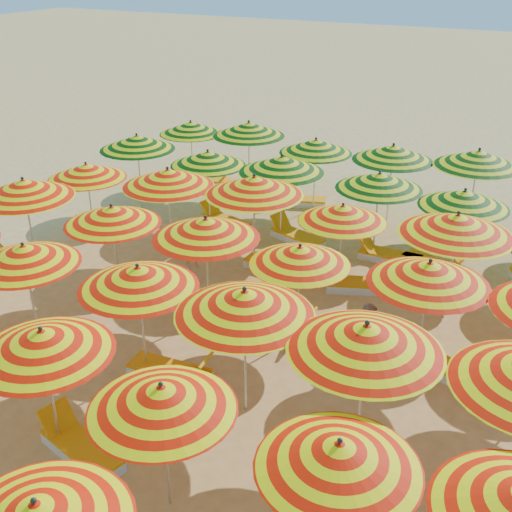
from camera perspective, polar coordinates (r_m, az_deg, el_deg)
name	(u,v)px	position (r m, az deg, el deg)	size (l,w,h in m)	color
ground	(246,327)	(14.86, -0.88, -6.31)	(120.00, 120.00, 0.00)	#E5B266
umbrella_8	(42,342)	(11.00, -18.45, -7.26)	(2.84, 2.84, 2.46)	silver
umbrella_9	(162,398)	(9.54, -8.39, -12.38)	(2.92, 2.92, 2.36)	silver
umbrella_10	(339,455)	(8.65, 7.37, -17.15)	(2.91, 2.91, 2.35)	silver
umbrella_13	(24,255)	(14.12, -19.91, 0.09)	(2.42, 2.42, 2.43)	silver
umbrella_14	(138,277)	(12.49, -10.43, -1.89)	(3.08, 3.08, 2.49)	silver
umbrella_15	(245,303)	(11.17, -1.02, -4.18)	(2.69, 2.69, 2.65)	silver
umbrella_16	(366,338)	(10.31, 9.75, -7.19)	(3.34, 3.34, 2.69)	silver
umbrella_18	(24,189)	(17.39, -19.93, 5.65)	(2.92, 2.92, 2.66)	silver
umbrella_19	(112,215)	(15.58, -12.68, 3.55)	(2.84, 2.84, 2.45)	silver
umbrella_20	(206,228)	(14.26, -4.48, 2.47)	(2.71, 2.71, 2.58)	silver
umbrella_21	(300,256)	(13.52, 3.92, 0.04)	(2.26, 2.26, 2.32)	silver
umbrella_22	(429,273)	(12.81, 15.13, -1.45)	(2.99, 2.99, 2.54)	silver
umbrella_24	(87,171)	(19.09, -14.83, 7.30)	(2.36, 2.36, 2.37)	silver
umbrella_25	(168,178)	(17.37, -7.84, 6.90)	(3.09, 3.09, 2.64)	silver
umbrella_26	(254,186)	(16.44, -0.16, 6.27)	(3.29, 3.29, 2.71)	silver
umbrella_27	(343,213)	(15.75, 7.71, 3.77)	(2.83, 2.83, 2.32)	silver
umbrella_28	(457,225)	(14.80, 17.44, 2.68)	(2.76, 2.76, 2.71)	silver
umbrella_30	(137,142)	(21.06, -10.53, 9.90)	(2.87, 2.87, 2.55)	silver
umbrella_31	(208,158)	(19.53, -4.30, 8.64)	(2.51, 2.51, 2.42)	silver
umbrella_32	(282,164)	(18.35, 2.29, 8.14)	(3.10, 3.10, 2.63)	silver
umbrella_33	(379,181)	(17.66, 10.90, 6.57)	(3.09, 3.09, 2.50)	silver
umbrella_34	(464,199)	(17.10, 18.02, 4.86)	(2.87, 2.87, 2.43)	silver
umbrella_36	(191,128)	(23.17, -5.82, 11.27)	(2.86, 2.86, 2.37)	silver
umbrella_37	(249,129)	(21.98, -0.65, 11.21)	(2.76, 2.76, 2.63)	silver
umbrella_38	(316,146)	(20.66, 5.34, 9.69)	(2.76, 2.76, 2.46)	silver
umbrella_39	(393,153)	(19.94, 12.08, 8.96)	(3.03, 3.03, 2.59)	silver
umbrella_40	(478,158)	(19.78, 19.15, 8.19)	(3.21, 3.21, 2.68)	silver
lounger_6	(81,448)	(11.88, -15.32, -16.16)	(1.82, 1.01, 0.69)	white
lounger_7	(172,372)	(13.29, -7.51, -10.17)	(1.77, 0.70, 0.69)	white
lounger_8	(22,260)	(18.65, -20.10, -0.37)	(1.82, 1.20, 0.69)	white
lounger_9	(142,292)	(16.19, -10.06, -3.20)	(1.82, 0.93, 0.69)	white
lounger_10	(278,324)	(14.68, 2.01, -6.08)	(1.74, 0.60, 0.69)	white
lounger_11	(446,369)	(13.82, 16.57, -9.59)	(1.83, 1.10, 0.69)	white
lounger_13	(277,266)	(17.25, 1.90, -0.85)	(1.76, 0.66, 0.69)	white
lounger_14	(358,285)	(16.50, 9.07, -2.53)	(1.82, 1.16, 0.69)	white
lounger_16	(225,221)	(20.02, -2.79, 3.10)	(1.83, 1.04, 0.69)	white
lounger_17	(296,237)	(18.98, 3.61, 1.74)	(1.83, 1.10, 0.69)	white
lounger_18	(388,256)	(18.14, 11.69, 0.01)	(1.74, 0.59, 0.69)	white
lounger_19	(434,265)	(17.89, 15.54, -0.82)	(1.82, 1.18, 0.69)	white
lounger_21	(208,182)	(23.51, -4.26, 6.62)	(1.83, 1.10, 0.69)	white
lounger_22	(299,201)	(21.67, 3.82, 4.91)	(1.83, 1.12, 0.69)	white
lounger_23	(449,227)	(20.44, 16.81, 2.46)	(1.83, 1.09, 0.69)	white
beachgoer_a	(192,244)	(17.22, -5.71, 1.09)	(0.53, 0.34, 1.44)	#DF9C7D
beachgoer_b	(366,334)	(13.46, 9.75, -6.88)	(0.71, 0.55, 1.45)	tan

